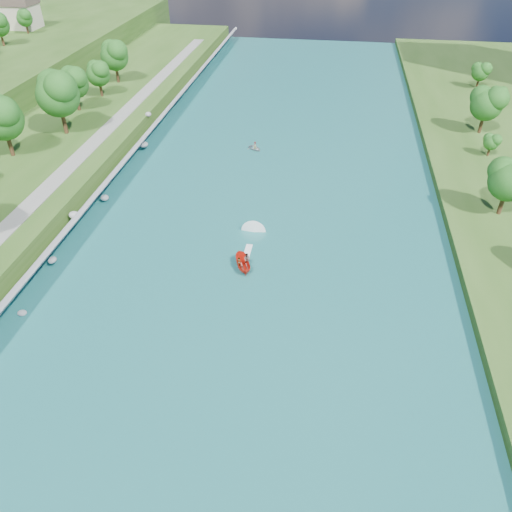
# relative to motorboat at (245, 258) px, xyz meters

# --- Properties ---
(ground) EXTENTS (260.00, 260.00, 0.00)m
(ground) POSITION_rel_motorboat_xyz_m (0.28, -16.37, -0.81)
(ground) COLOR #2D5119
(ground) RESTS_ON ground
(river_water) EXTENTS (55.00, 240.00, 0.10)m
(river_water) POSITION_rel_motorboat_xyz_m (0.28, 3.63, -0.76)
(river_water) COLOR #196061
(river_water) RESTS_ON ground
(ridge_west) EXTENTS (60.00, 120.00, 9.00)m
(ridge_west) POSITION_rel_motorboat_xyz_m (-82.22, 78.63, 3.69)
(ridge_west) COLOR #2D5119
(ridge_west) RESTS_ON ground
(riprap_bank) EXTENTS (4.15, 236.00, 4.30)m
(riprap_bank) POSITION_rel_motorboat_xyz_m (-25.58, 3.06, 0.99)
(riprap_bank) COLOR slate
(riprap_bank) RESTS_ON ground
(riverside_path) EXTENTS (3.00, 200.00, 0.10)m
(riverside_path) POSITION_rel_motorboat_xyz_m (-32.22, 3.63, 2.74)
(riverside_path) COLOR gray
(riverside_path) RESTS_ON berm_west
(trees_ridge) EXTENTS (10.01, 38.64, 9.12)m
(trees_ridge) POSITION_rel_motorboat_xyz_m (-73.42, 70.66, 12.39)
(trees_ridge) COLOR #165519
(trees_ridge) RESTS_ON ridge_west
(motorboat) EXTENTS (3.60, 19.07, 2.06)m
(motorboat) POSITION_rel_motorboat_xyz_m (0.00, 0.00, 0.00)
(motorboat) COLOR red
(motorboat) RESTS_ON river_water
(raft) EXTENTS (3.69, 3.60, 1.60)m
(raft) POSITION_rel_motorboat_xyz_m (-4.26, 35.51, -0.35)
(raft) COLOR #9C9EA5
(raft) RESTS_ON river_water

